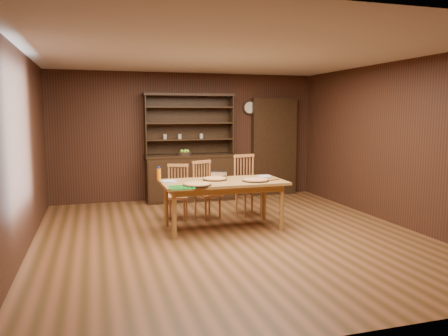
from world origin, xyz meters
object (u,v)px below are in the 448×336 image
object	(u,v)px
chair_left	(177,190)
juice_bottle	(159,174)
china_hutch	(190,172)
dining_table	(223,186)
chair_right	(247,183)
chair_center	(205,188)

from	to	relation	value
chair_left	juice_bottle	distance (m)	0.72
china_hutch	chair_left	world-z (taller)	china_hutch
dining_table	chair_left	xyz separation A→B (m)	(-0.55, 0.87, -0.18)
chair_left	chair_right	size ratio (longest dim) A/B	0.88
china_hutch	juice_bottle	bearing A→B (deg)	-115.35
dining_table	chair_right	size ratio (longest dim) A/B	1.78
chair_left	chair_center	distance (m)	0.47
china_hutch	chair_center	bearing A→B (deg)	-92.95
chair_center	chair_right	world-z (taller)	chair_right
chair_right	juice_bottle	world-z (taller)	chair_right
china_hutch	chair_right	bearing A→B (deg)	-64.61
chair_left	chair_right	bearing A→B (deg)	19.37
chair_left	juice_bottle	size ratio (longest dim) A/B	4.45
chair_left	chair_center	world-z (taller)	chair_center
dining_table	chair_center	bearing A→B (deg)	96.28
china_hutch	juice_bottle	xyz separation A→B (m)	(-0.92, -1.94, 0.25)
china_hutch	dining_table	world-z (taller)	china_hutch
chair_left	juice_bottle	world-z (taller)	juice_bottle
chair_right	juice_bottle	xyz separation A→B (m)	(-1.62, -0.48, 0.29)
chair_center	dining_table	bearing A→B (deg)	-107.08
china_hutch	chair_center	distance (m)	1.54
china_hutch	chair_right	size ratio (longest dim) A/B	2.06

